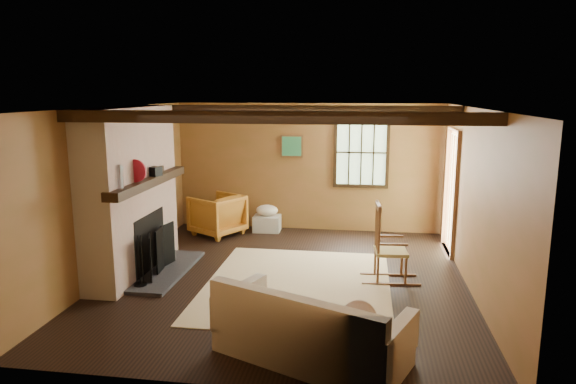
% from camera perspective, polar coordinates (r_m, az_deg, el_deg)
% --- Properties ---
extents(ground, '(5.50, 5.50, 0.00)m').
position_cam_1_polar(ground, '(7.38, -0.28, -9.63)').
color(ground, black).
rests_on(ground, ground).
extents(room_envelope, '(5.02, 5.52, 2.44)m').
position_cam_1_polar(room_envelope, '(7.19, 1.76, 3.29)').
color(room_envelope, '#945A34').
rests_on(room_envelope, ground).
extents(fireplace, '(1.02, 2.30, 2.40)m').
position_cam_1_polar(fireplace, '(7.71, -16.86, -0.65)').
color(fireplace, '#97443A').
rests_on(fireplace, ground).
extents(rug, '(2.50, 3.00, 0.01)m').
position_cam_1_polar(rug, '(7.17, 1.08, -10.25)').
color(rug, beige).
rests_on(rug, ground).
extents(rocking_chair, '(0.83, 0.49, 1.11)m').
position_cam_1_polar(rocking_chair, '(7.31, 11.03, -6.16)').
color(rocking_chair, tan).
rests_on(rocking_chair, ground).
extents(sofa, '(2.07, 1.53, 0.77)m').
position_cam_1_polar(sofa, '(5.22, 2.37, -15.49)').
color(sofa, white).
rests_on(sofa, ground).
extents(firewood_pile, '(0.58, 0.11, 0.21)m').
position_cam_1_polar(firewood_pile, '(10.13, -9.30, -3.36)').
color(firewood_pile, brown).
rests_on(firewood_pile, ground).
extents(laundry_basket, '(0.51, 0.39, 0.30)m').
position_cam_1_polar(laundry_basket, '(9.76, -2.34, -3.51)').
color(laundry_basket, silver).
rests_on(laundry_basket, ground).
extents(basket_pillow, '(0.43, 0.35, 0.21)m').
position_cam_1_polar(basket_pillow, '(9.70, -2.36, -2.05)').
color(basket_pillow, white).
rests_on(basket_pillow, laundry_basket).
extents(armchair, '(1.12, 1.11, 0.75)m').
position_cam_1_polar(armchair, '(9.56, -7.87, -2.52)').
color(armchair, '#BF6026').
rests_on(armchair, ground).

